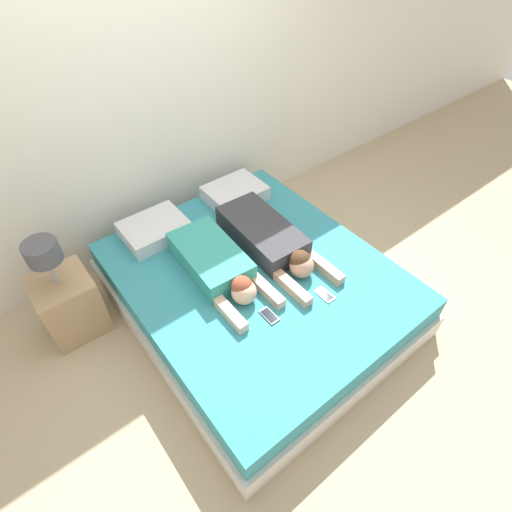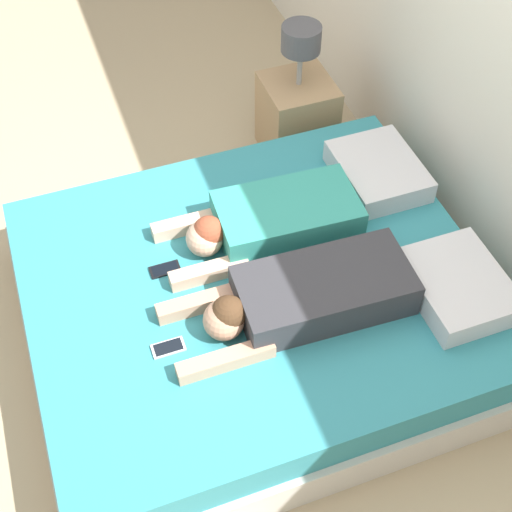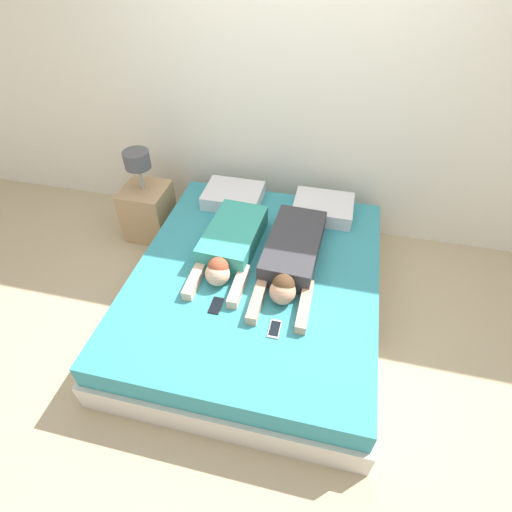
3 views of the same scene
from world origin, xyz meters
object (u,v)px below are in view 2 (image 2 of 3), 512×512
(pillow_head_right, at_px, (458,286))
(person_right, at_px, (303,297))
(person_left, at_px, (269,221))
(bed, at_px, (256,305))
(nightstand, at_px, (297,112))
(cell_phone_left, at_px, (165,269))
(pillow_head_left, at_px, (378,171))
(cell_phone_right, at_px, (168,348))

(pillow_head_right, bearing_deg, person_right, -103.28)
(pillow_head_right, relative_size, person_right, 0.45)
(person_left, bearing_deg, bed, -32.91)
(person_left, distance_m, nightstand, 1.10)
(bed, distance_m, cell_phone_left, 0.47)
(person_left, xyz_separation_m, nightstand, (-0.94, 0.53, -0.20))
(pillow_head_right, xyz_separation_m, nightstand, (-1.56, -0.11, -0.18))
(pillow_head_right, xyz_separation_m, person_left, (-0.62, -0.64, 0.03))
(person_right, xyz_separation_m, cell_phone_left, (-0.41, -0.50, -0.08))
(person_right, height_order, cell_phone_left, person_right)
(pillow_head_left, bearing_deg, pillow_head_right, 0.00)
(person_right, distance_m, cell_phone_left, 0.65)
(person_right, bearing_deg, bed, -150.91)
(pillow_head_left, height_order, person_right, person_right)
(person_left, distance_m, cell_phone_right, 0.78)
(person_right, height_order, cell_phone_right, person_right)
(pillow_head_right, distance_m, cell_phone_right, 1.27)
(pillow_head_left, bearing_deg, person_right, -47.01)
(pillow_head_left, height_order, pillow_head_right, same)
(cell_phone_right, bearing_deg, person_right, 89.84)
(pillow_head_left, xyz_separation_m, person_right, (0.62, -0.66, 0.03))
(cell_phone_right, relative_size, nightstand, 0.16)
(pillow_head_right, bearing_deg, pillow_head_left, 180.00)
(cell_phone_left, bearing_deg, bed, 63.97)
(pillow_head_right, relative_size, cell_phone_left, 3.51)
(bed, relative_size, person_right, 1.94)
(bed, bearing_deg, nightstand, 149.78)
(person_left, xyz_separation_m, cell_phone_left, (0.05, -0.52, -0.08))
(person_right, xyz_separation_m, nightstand, (-1.40, 0.55, -0.20))
(bed, relative_size, cell_phone_left, 15.18)
(bed, xyz_separation_m, person_left, (-0.23, 0.15, 0.29))
(cell_phone_right, bearing_deg, cell_phone_left, 166.65)
(pillow_head_left, relative_size, cell_phone_left, 3.51)
(pillow_head_left, distance_m, cell_phone_left, 1.18)
(cell_phone_left, bearing_deg, person_left, 95.32)
(pillow_head_right, distance_m, nightstand, 1.57)
(pillow_head_left, distance_m, nightstand, 0.81)
(person_left, relative_size, person_right, 0.88)
(cell_phone_right, bearing_deg, nightstand, 140.54)
(pillow_head_left, bearing_deg, cell_phone_left, -80.00)
(cell_phone_right, bearing_deg, bed, 115.98)
(person_right, relative_size, cell_phone_right, 7.84)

